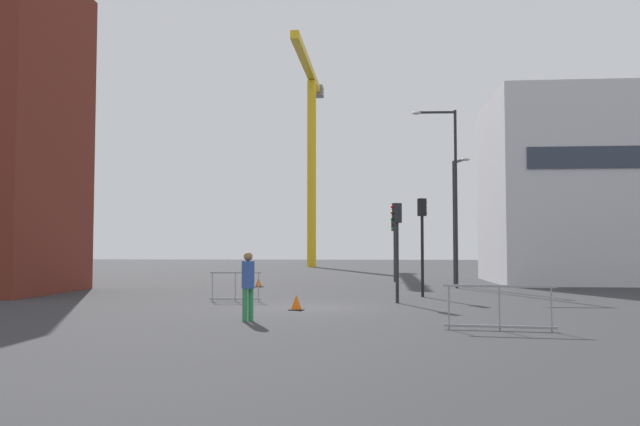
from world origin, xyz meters
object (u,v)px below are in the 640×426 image
object	(u,v)px
streetlamp_short	(456,211)
traffic_cone_orange	(259,282)
construction_crane	(311,129)
traffic_cone_striped	(296,303)
pedestrian_walking	(248,281)
streetlamp_tall	(451,183)
traffic_light_crosswalk	(422,231)
traffic_light_far	(397,235)
traffic_light_corner	(394,239)

from	to	relation	value
streetlamp_short	traffic_cone_orange	world-z (taller)	streetlamp_short
construction_crane	streetlamp_short	size ratio (longest dim) A/B	3.16
streetlamp_short	traffic_cone_striped	size ratio (longest dim) A/B	13.37
traffic_cone_orange	construction_crane	bearing A→B (deg)	90.75
streetlamp_short	pedestrian_walking	distance (m)	17.91
streetlamp_short	traffic_cone_striped	world-z (taller)	streetlamp_short
construction_crane	streetlamp_tall	distance (m)	34.48
traffic_light_crosswalk	traffic_light_far	world-z (taller)	traffic_light_crosswalk
construction_crane	traffic_light_corner	xyz separation A→B (m)	(7.31, -26.34, -11.24)
streetlamp_tall	traffic_light_crosswalk	world-z (taller)	streetlamp_tall
traffic_light_far	traffic_cone_striped	size ratio (longest dim) A/B	7.40
construction_crane	traffic_light_crosswalk	bearing A→B (deg)	-77.89
construction_crane	traffic_light_crosswalk	xyz separation A→B (m)	(8.04, -37.49, -11.05)
streetlamp_tall	streetlamp_short	bearing A→B (deg)	74.68
streetlamp_tall	traffic_light_corner	bearing A→B (deg)	114.63
streetlamp_tall	traffic_light_far	distance (m)	9.34
traffic_light_far	traffic_light_crosswalk	bearing A→B (deg)	68.66
traffic_light_far	traffic_cone_orange	world-z (taller)	traffic_light_far
traffic_light_far	pedestrian_walking	xyz separation A→B (m)	(-4.18, -6.00, -1.32)
traffic_light_corner	traffic_cone_striped	xyz separation A→B (m)	(-3.65, -16.80, -2.22)
traffic_light_crosswalk	traffic_light_far	distance (m)	3.09
streetlamp_tall	traffic_light_far	world-z (taller)	streetlamp_tall
traffic_light_crosswalk	traffic_light_far	bearing A→B (deg)	-111.34
streetlamp_short	construction_crane	bearing A→B (deg)	108.73
streetlamp_tall	pedestrian_walking	world-z (taller)	streetlamp_tall
streetlamp_tall	traffic_light_crosswalk	distance (m)	6.36
traffic_light_crosswalk	pedestrian_walking	world-z (taller)	traffic_light_crosswalk
traffic_light_far	traffic_cone_orange	bearing A→B (deg)	126.78
traffic_light_corner	pedestrian_walking	distance (m)	20.57
traffic_light_crosswalk	traffic_light_far	size ratio (longest dim) A/B	1.11
traffic_light_far	pedestrian_walking	size ratio (longest dim) A/B	1.92
streetlamp_tall	traffic_light_corner	xyz separation A→B (m)	(-2.55, 5.55, -2.61)
pedestrian_walking	construction_crane	bearing A→B (deg)	93.39
traffic_light_crosswalk	traffic_cone_orange	world-z (taller)	traffic_light_crosswalk
construction_crane	traffic_light_far	distance (m)	42.47
construction_crane	streetlamp_short	distance (m)	33.52
construction_crane	streetlamp_short	bearing A→B (deg)	-71.27
traffic_light_far	traffic_light_corner	xyz separation A→B (m)	(0.39, 14.01, 0.04)
streetlamp_tall	streetlamp_short	distance (m)	2.03
pedestrian_walking	traffic_cone_orange	distance (m)	14.90
construction_crane	traffic_cone_orange	world-z (taller)	construction_crane
traffic_cone_orange	traffic_cone_striped	world-z (taller)	traffic_cone_orange
traffic_light_crosswalk	traffic_light_corner	size ratio (longest dim) A/B	1.09
streetlamp_short	traffic_light_crosswalk	distance (m)	7.59
traffic_light_crosswalk	pedestrian_walking	bearing A→B (deg)	-120.88
pedestrian_walking	traffic_cone_orange	size ratio (longest dim) A/B	3.78
construction_crane	streetlamp_short	world-z (taller)	construction_crane
pedestrian_walking	traffic_cone_orange	world-z (taller)	pedestrian_walking
streetlamp_short	traffic_light_far	distance (m)	10.66
construction_crane	traffic_cone_orange	size ratio (longest dim) A/B	41.55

